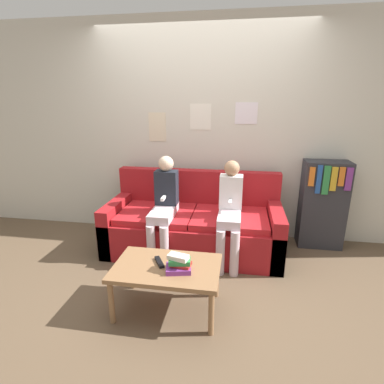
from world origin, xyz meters
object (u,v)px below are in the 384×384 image
object	(u,v)px
person_right	(230,208)
bookshelf	(323,204)
couch	(194,226)
tv_remote	(159,262)
coffee_table	(167,271)
person_left	(164,203)

from	to	relation	value
person_right	bookshelf	world-z (taller)	person_right
couch	tv_remote	world-z (taller)	couch
coffee_table	person_left	bearing A→B (deg)	105.37
bookshelf	couch	bearing A→B (deg)	-167.38
couch	bookshelf	world-z (taller)	bookshelf
coffee_table	person_right	world-z (taller)	person_right
couch	person_left	distance (m)	0.48
tv_remote	bookshelf	distance (m)	2.11
person_left	person_right	world-z (taller)	person_left
tv_remote	coffee_table	bearing A→B (deg)	-54.17
tv_remote	person_left	bearing A→B (deg)	71.34
person_right	tv_remote	distance (m)	1.02
couch	coffee_table	world-z (taller)	couch
person_left	bookshelf	xyz separation A→B (m)	(1.76, 0.53, -0.09)
coffee_table	tv_remote	size ratio (longest dim) A/B	5.12
person_left	bookshelf	world-z (taller)	person_left
person_left	person_right	distance (m)	0.71
bookshelf	person_right	bearing A→B (deg)	-153.03
person_right	person_left	bearing A→B (deg)	179.67
couch	person_left	world-z (taller)	person_left
coffee_table	person_right	bearing A→B (deg)	62.38
couch	bookshelf	size ratio (longest dim) A/B	1.90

